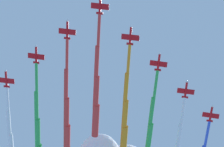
# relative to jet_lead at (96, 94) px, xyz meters

# --- Properties ---
(jet_lead) EXTENTS (62.50, 46.12, 4.14)m
(jet_lead) POSITION_rel_jet_lead_xyz_m (0.00, 0.00, 0.00)
(jet_lead) COLOR red
(jet_port_inner) EXTENTS (59.61, 43.37, 4.07)m
(jet_port_inner) POSITION_rel_jet_lead_xyz_m (-17.58, 5.82, -1.91)
(jet_port_inner) COLOR red
(jet_starboard_inner) EXTENTS (62.89, 46.31, 4.11)m
(jet_starboard_inner) POSITION_rel_jet_lead_xyz_m (-2.26, -19.91, 1.30)
(jet_starboard_inner) COLOR red
(jet_port_mid) EXTENTS (59.78, 45.37, 4.07)m
(jet_port_mid) POSITION_rel_jet_lead_xyz_m (-37.16, 8.63, 0.33)
(jet_port_mid) COLOR red
(jet_starboard_mid) EXTENTS (62.12, 46.26, 4.10)m
(jet_starboard_mid) POSITION_rel_jet_lead_xyz_m (-3.77, -39.63, 1.22)
(jet_starboard_mid) COLOR red
(jet_starboard_outer) EXTENTS (55.72, 40.22, 4.04)m
(jet_starboard_outer) POSITION_rel_jet_lead_xyz_m (-1.59, -55.50, 0.29)
(jet_starboard_outer) COLOR red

